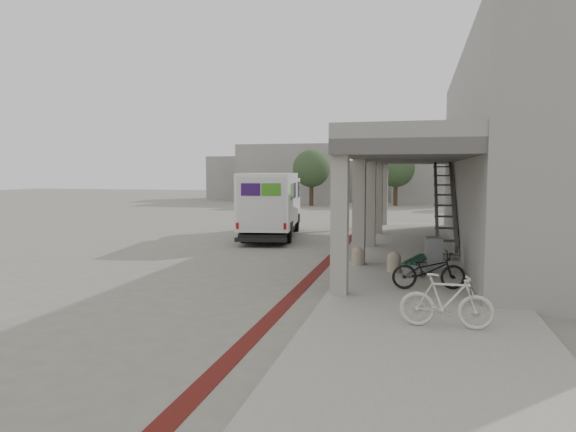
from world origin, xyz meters
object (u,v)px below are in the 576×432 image
(utility_cabinet, at_px, (433,254))
(bicycle_black, at_px, (429,270))
(bench, at_px, (418,262))
(fedex_truck, at_px, (271,203))
(bicycle_cream, at_px, (446,301))

(utility_cabinet, relative_size, bicycle_black, 0.55)
(bench, bearing_deg, fedex_truck, 146.32)
(fedex_truck, distance_m, utility_cabinet, 9.81)
(fedex_truck, relative_size, bicycle_cream, 4.19)
(fedex_truck, height_order, utility_cabinet, fedex_truck)
(bicycle_black, distance_m, bicycle_cream, 3.14)
(utility_cabinet, bearing_deg, bicycle_cream, -95.08)
(bench, bearing_deg, bicycle_cream, -68.91)
(fedex_truck, height_order, bicycle_cream, fedex_truck)
(bench, distance_m, bicycle_black, 1.98)
(bench, height_order, bicycle_cream, bicycle_cream)
(bicycle_black, relative_size, bicycle_cream, 1.06)
(utility_cabinet, bearing_deg, bench, -141.16)
(utility_cabinet, bearing_deg, fedex_truck, 128.47)
(bicycle_cream, bearing_deg, bicycle_black, 5.39)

